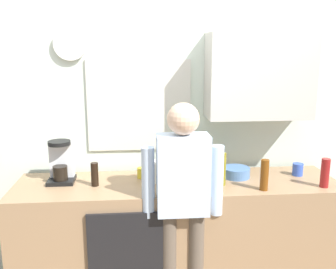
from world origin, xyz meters
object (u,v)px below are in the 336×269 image
(bottle_amber_beer, at_px, (264,175))
(storage_canister, at_px, (161,171))
(cup_yellow_cup, at_px, (142,173))
(coffee_maker, at_px, (61,163))
(bottle_clear_soda, at_px, (177,157))
(person_at_sink, at_px, (183,195))
(mixing_bowl, at_px, (236,172))
(cup_blue_mug, at_px, (298,169))
(bottle_olive_oil, at_px, (222,169))
(bottle_green_wine, at_px, (194,158))
(bottle_red_vinegar, at_px, (325,173))
(bottle_dark_sauce, at_px, (95,174))

(bottle_amber_beer, bearing_deg, storage_canister, 162.00)
(bottle_amber_beer, xyz_separation_m, cup_yellow_cup, (-0.89, 0.34, -0.07))
(coffee_maker, distance_m, storage_canister, 0.78)
(bottle_clear_soda, relative_size, person_at_sink, 0.17)
(bottle_clear_soda, relative_size, mixing_bowl, 1.27)
(cup_yellow_cup, bearing_deg, cup_blue_mug, -1.98)
(bottle_olive_oil, height_order, person_at_sink, person_at_sink)
(bottle_olive_oil, xyz_separation_m, cup_blue_mug, (0.67, 0.16, -0.07))
(bottle_green_wine, xyz_separation_m, person_at_sink, (-0.15, -0.45, -0.14))
(bottle_olive_oil, height_order, bottle_clear_soda, bottle_clear_soda)
(bottle_green_wine, relative_size, storage_canister, 1.76)
(cup_blue_mug, xyz_separation_m, storage_canister, (-1.12, -0.06, 0.03))
(mixing_bowl, relative_size, person_at_sink, 0.14)
(coffee_maker, height_order, bottle_red_vinegar, coffee_maker)
(storage_canister, bearing_deg, cup_blue_mug, 3.02)
(coffee_maker, relative_size, bottle_green_wine, 1.10)
(cup_blue_mug, relative_size, storage_canister, 0.59)
(bottle_amber_beer, height_order, mixing_bowl, bottle_amber_beer)
(bottle_red_vinegar, bearing_deg, cup_yellow_cup, 166.66)
(cup_blue_mug, xyz_separation_m, mixing_bowl, (-0.51, -0.00, -0.01))
(coffee_maker, xyz_separation_m, bottle_amber_beer, (1.51, -0.32, -0.03))
(bottle_clear_soda, height_order, bottle_amber_beer, bottle_clear_soda)
(mixing_bowl, distance_m, person_at_sink, 0.61)
(cup_yellow_cup, distance_m, person_at_sink, 0.51)
(bottle_red_vinegar, xyz_separation_m, bottle_olive_oil, (-0.75, 0.11, 0.01))
(bottle_red_vinegar, distance_m, storage_canister, 1.23)
(bottle_red_vinegar, distance_m, bottle_amber_beer, 0.47)
(person_at_sink, bearing_deg, bottle_green_wine, 69.59)
(cup_yellow_cup, bearing_deg, mixing_bowl, -3.33)
(bottle_dark_sauce, distance_m, cup_yellow_cup, 0.39)
(person_at_sink, bearing_deg, bottle_clear_soda, 86.15)
(coffee_maker, bearing_deg, cup_blue_mug, -0.75)
(bottle_amber_beer, relative_size, cup_yellow_cup, 2.71)
(cup_yellow_cup, distance_m, storage_canister, 0.19)
(cup_blue_mug, distance_m, storage_canister, 1.13)
(bottle_green_wine, relative_size, bottle_dark_sauce, 1.67)
(bottle_clear_soda, distance_m, cup_yellow_cup, 0.32)
(cup_blue_mug, bearing_deg, bottle_clear_soda, 172.34)
(bottle_dark_sauce, relative_size, mixing_bowl, 0.82)
(cup_yellow_cup, bearing_deg, storage_canister, -34.89)
(bottle_olive_oil, bearing_deg, mixing_bowl, 46.58)
(bottle_dark_sauce, height_order, person_at_sink, person_at_sink)
(bottle_olive_oil, height_order, bottle_amber_beer, bottle_olive_oil)
(cup_yellow_cup, bearing_deg, person_at_sink, -56.74)
(coffee_maker, xyz_separation_m, cup_yellow_cup, (0.62, 0.02, -0.10))
(cup_yellow_cup, height_order, storage_canister, storage_canister)
(bottle_amber_beer, bearing_deg, cup_blue_mug, 37.73)
(bottle_green_wine, xyz_separation_m, cup_yellow_cup, (-0.43, -0.03, -0.11))
(cup_blue_mug, distance_m, person_at_sink, 1.07)
(bottle_clear_soda, distance_m, storage_canister, 0.25)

